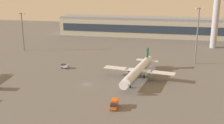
# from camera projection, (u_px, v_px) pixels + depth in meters

# --- Properties ---
(ground_plane) EXTENTS (416.00, 416.00, 0.00)m
(ground_plane) POSITION_uv_depth(u_px,v_px,m) (87.00, 84.00, 123.11)
(ground_plane) COLOR #605E5B
(terminal_building) EXTENTS (163.19, 22.40, 16.40)m
(terminal_building) POSITION_uv_depth(u_px,v_px,m) (154.00, 27.00, 237.42)
(terminal_building) COLOR #B2AD99
(terminal_building) RESTS_ON ground
(control_tower) EXTENTS (8.00, 8.00, 46.80)m
(control_tower) POSITION_uv_depth(u_px,v_px,m) (216.00, 9.00, 188.92)
(control_tower) COLOR #A8A8B2
(control_tower) RESTS_ON ground
(airplane_mid_apron) EXTENTS (34.12, 43.67, 11.22)m
(airplane_mid_apron) POSITION_uv_depth(u_px,v_px,m) (138.00, 70.00, 129.12)
(airplane_mid_apron) COLOR silver
(airplane_mid_apron) RESTS_ON ground
(cargo_loader) EXTENTS (4.49, 2.91, 2.25)m
(cargo_loader) POSITION_uv_depth(u_px,v_px,m) (65.00, 66.00, 146.70)
(cargo_loader) COLOR gray
(cargo_loader) RESTS_ON ground
(catering_truck) EXTENTS (2.67, 5.77, 3.05)m
(catering_truck) POSITION_uv_depth(u_px,v_px,m) (114.00, 104.00, 98.79)
(catering_truck) COLOR #D85919
(catering_truck) RESTS_ON ground
(apron_light_east) EXTENTS (4.80, 0.90, 25.45)m
(apron_light_east) POSITION_uv_depth(u_px,v_px,m) (22.00, 29.00, 183.48)
(apron_light_east) COLOR slate
(apron_light_east) RESTS_ON ground
(apron_light_west) EXTENTS (4.80, 0.90, 31.22)m
(apron_light_west) POSITION_uv_depth(u_px,v_px,m) (197.00, 33.00, 150.96)
(apron_light_west) COLOR slate
(apron_light_west) RESTS_ON ground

